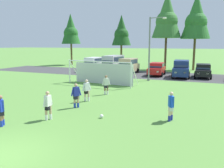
{
  "coord_description": "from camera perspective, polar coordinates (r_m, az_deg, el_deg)",
  "views": [
    {
      "loc": [
        7.1,
        -5.99,
        4.22
      ],
      "look_at": [
        0.2,
        10.44,
        1.16
      ],
      "focal_mm": 37.57,
      "sensor_mm": 36.0,
      "label": 1
    }
  ],
  "objects": [
    {
      "name": "parked_car_slot_center_left",
      "position": [
        33.78,
        3.94,
        4.45
      ],
      "size": [
        2.35,
        4.71,
        2.16
      ],
      "color": "tan",
      "rests_on": "ground"
    },
    {
      "name": "parked_car_slot_far_left",
      "position": [
        36.49,
        -4.53,
        4.83
      ],
      "size": [
        2.38,
        4.72,
        2.16
      ],
      "color": "silver",
      "rests_on": "ground"
    },
    {
      "name": "player_striker_near",
      "position": [
        13.36,
        14.14,
        -5.29
      ],
      "size": [
        0.37,
        0.74,
        1.64
      ],
      "color": "beige",
      "rests_on": "ground"
    },
    {
      "name": "parked_car_slot_center_right",
      "position": [
        31.06,
        16.5,
        3.6
      ],
      "size": [
        2.39,
        4.73,
        2.16
      ],
      "color": "navy",
      "rests_on": "ground"
    },
    {
      "name": "tree_mid_left",
      "position": [
        44.19,
        2.31,
        12.7
      ],
      "size": [
        3.55,
        3.55,
        9.47
      ],
      "color": "brown",
      "rests_on": "ground"
    },
    {
      "name": "parking_lot_strip",
      "position": [
        32.63,
        10.03,
        2.17
      ],
      "size": [
        52.0,
        8.4,
        0.01
      ],
      "primitive_type": "cube",
      "color": "#3D3D3F",
      "rests_on": "ground"
    },
    {
      "name": "tree_left_edge",
      "position": [
        48.74,
        -9.99,
        12.83
      ],
      "size": [
        3.8,
        3.8,
        10.13
      ],
      "color": "brown",
      "rests_on": "ground"
    },
    {
      "name": "ground_plane",
      "position": [
        22.56,
        4.02,
        -1.06
      ],
      "size": [
        400.0,
        400.0,
        0.0
      ],
      "primitive_type": "plane",
      "color": "#598C3D"
    },
    {
      "name": "tree_mid_right",
      "position": [
        40.45,
        19.81,
        15.0
      ],
      "size": [
        4.53,
        4.53,
        12.09
      ],
      "color": "brown",
      "rests_on": "ground"
    },
    {
      "name": "parked_car_slot_center",
      "position": [
        32.21,
        10.82,
        3.61
      ],
      "size": [
        2.15,
        4.26,
        1.72
      ],
      "color": "red",
      "rests_on": "ground"
    },
    {
      "name": "tree_center_back",
      "position": [
        39.97,
        13.22,
        15.74
      ],
      "size": [
        4.67,
        4.67,
        12.45
      ],
      "color": "brown",
      "rests_on": "ground"
    },
    {
      "name": "player_winger_left",
      "position": [
        13.6,
        -15.31,
        -5.08
      ],
      "size": [
        0.28,
        0.73,
        1.64
      ],
      "color": "tan",
      "rests_on": "ground"
    },
    {
      "name": "player_trailing_back",
      "position": [
        19.63,
        -1.43,
        -0.22
      ],
      "size": [
        0.61,
        0.56,
        1.64
      ],
      "color": "#936B4C",
      "rests_on": "ground"
    },
    {
      "name": "player_winger_right",
      "position": [
        15.78,
        -8.71,
        -2.8
      ],
      "size": [
        0.52,
        0.63,
        1.64
      ],
      "color": "tan",
      "rests_on": "ground"
    },
    {
      "name": "soccer_ball",
      "position": [
        13.62,
        -2.55,
        -7.83
      ],
      "size": [
        0.22,
        0.22,
        0.22
      ],
      "color": "white",
      "rests_on": "ground"
    },
    {
      "name": "soccer_goal",
      "position": [
        24.71,
        -2.45,
        2.93
      ],
      "size": [
        7.56,
        2.6,
        2.57
      ],
      "color": "white",
      "rests_on": "ground"
    },
    {
      "name": "player_defender_far",
      "position": [
        13.43,
        -25.34,
        -5.87
      ],
      "size": [
        0.62,
        0.54,
        1.64
      ],
      "color": "#936B4C",
      "rests_on": "ground"
    },
    {
      "name": "parked_car_slot_left",
      "position": [
        35.02,
        0.26,
        5.03
      ],
      "size": [
        2.37,
        4.89,
        2.52
      ],
      "color": "#B2B2BC",
      "rests_on": "ground"
    },
    {
      "name": "street_lamp",
      "position": [
        27.2,
        9.45,
        8.56
      ],
      "size": [
        2.0,
        0.32,
        7.16
      ],
      "color": "slate",
      "rests_on": "ground"
    },
    {
      "name": "parked_car_slot_right",
      "position": [
        31.75,
        21.26,
        3.04
      ],
      "size": [
        2.18,
        4.28,
        1.72
      ],
      "color": "black",
      "rests_on": "ground"
    },
    {
      "name": "player_midfield_center",
      "position": [
        17.42,
        -6.17,
        -1.56
      ],
      "size": [
        0.48,
        0.66,
        1.64
      ],
      "color": "beige",
      "rests_on": "ground"
    }
  ]
}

